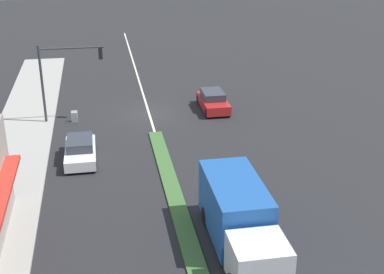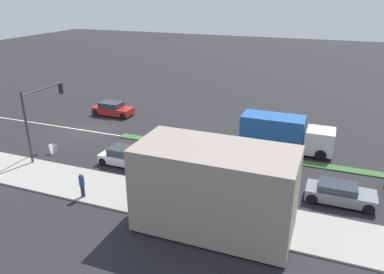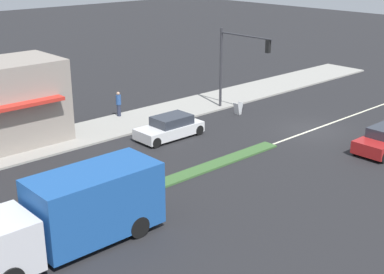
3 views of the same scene
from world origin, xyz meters
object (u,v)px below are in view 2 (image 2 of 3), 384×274
at_px(warning_aframe_sign, 53,149).
at_px(suv_grey, 340,193).
at_px(pedestrian, 82,184).
at_px(traffic_signal_main, 38,110).
at_px(van_white, 127,157).
at_px(hatchback_red, 113,109).
at_px(delivery_truck, 283,133).

xyz_separation_m(warning_aframe_sign, suv_grey, (-0.51, 22.01, 0.21)).
relative_size(pedestrian, warning_aframe_sign, 2.02).
distance_m(traffic_signal_main, van_white, 7.72).
relative_size(warning_aframe_sign, hatchback_red, 0.20).
bearing_deg(warning_aframe_sign, hatchback_red, -174.69).
bearing_deg(suv_grey, delivery_truck, -147.08).
xyz_separation_m(traffic_signal_main, hatchback_red, (-11.12, -0.67, -3.22)).
bearing_deg(traffic_signal_main, delivery_truck, 115.25).
relative_size(pedestrian, van_white, 0.40).
distance_m(suv_grey, hatchback_red, 25.07).
xyz_separation_m(pedestrian, warning_aframe_sign, (-4.92, -6.54, -0.58)).
bearing_deg(hatchback_red, suv_grey, 66.49).
xyz_separation_m(pedestrian, van_white, (-5.44, 0.05, -0.37)).
distance_m(van_white, suv_grey, 15.41).
bearing_deg(warning_aframe_sign, traffic_signal_main, -26.80).
distance_m(pedestrian, hatchback_red, 17.17).
relative_size(traffic_signal_main, van_white, 1.34).
bearing_deg(warning_aframe_sign, suv_grey, 91.34).
distance_m(traffic_signal_main, warning_aframe_sign, 3.54).
height_order(warning_aframe_sign, hatchback_red, hatchback_red).
relative_size(traffic_signal_main, hatchback_red, 1.32).
xyz_separation_m(pedestrian, delivery_truck, (-12.64, 10.80, 0.46)).
height_order(delivery_truck, hatchback_red, delivery_truck).
bearing_deg(traffic_signal_main, hatchback_red, -176.55).
distance_m(van_white, hatchback_red, 12.55).
relative_size(traffic_signal_main, delivery_truck, 0.75).
xyz_separation_m(traffic_signal_main, pedestrian, (4.31, 6.85, -2.89)).
bearing_deg(pedestrian, warning_aframe_sign, -126.95).
relative_size(warning_aframe_sign, van_white, 0.20).
distance_m(delivery_truck, van_white, 12.96).
bearing_deg(van_white, warning_aframe_sign, -85.54).
bearing_deg(hatchback_red, pedestrian, 25.98).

